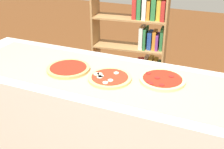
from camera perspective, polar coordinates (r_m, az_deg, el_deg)
The scene contains 6 objects.
counter at distance 2.13m, azimuth 0.00°, elevation -11.42°, with size 2.49×0.74×0.90m, color beige.
parchment_paper at distance 1.88m, azimuth 0.00°, elevation -0.52°, with size 2.19×0.58×0.00m, color tan.
pizza_plain_0 at distance 2.00m, azimuth -8.99°, elevation 1.22°, with size 0.31×0.31×0.02m.
pizza_mozzarella_1 at distance 1.85m, azimuth -0.50°, elevation -0.70°, with size 0.29×0.29×0.03m.
pizza_pepperoni_2 at distance 1.85m, azimuth 10.32°, elevation -1.05°, with size 0.30×0.30×0.03m.
bookshelf at distance 3.08m, azimuth 5.63°, elevation 5.98°, with size 0.83×0.35×1.32m.
Camera 1 is at (0.66, -1.54, 1.76)m, focal length 44.37 mm.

